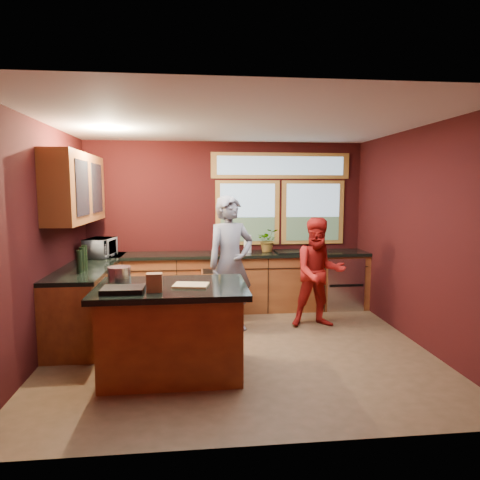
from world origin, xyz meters
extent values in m
plane|color=brown|center=(0.00, 0.00, 0.00)|extent=(4.50, 4.50, 0.00)
cube|color=black|center=(0.00, 2.00, 1.35)|extent=(4.50, 0.02, 2.70)
cube|color=black|center=(0.00, -2.00, 1.35)|extent=(4.50, 0.02, 2.70)
cube|color=black|center=(-2.25, 0.00, 1.35)|extent=(0.02, 4.00, 2.70)
cube|color=black|center=(2.25, 0.00, 1.35)|extent=(0.02, 4.00, 2.70)
cube|color=silver|center=(0.00, 0.00, 2.70)|extent=(4.50, 4.00, 0.02)
cube|color=#809DB2|center=(0.35, 1.99, 1.55)|extent=(1.06, 0.02, 1.06)
cube|color=#809DB2|center=(1.45, 1.99, 1.55)|extent=(1.06, 0.02, 1.06)
cube|color=#AA7631|center=(0.90, 1.99, 2.32)|extent=(2.30, 0.02, 0.42)
cube|color=#5C2B16|center=(-2.07, 0.85, 1.95)|extent=(0.36, 1.80, 0.90)
cube|color=#5C2B16|center=(0.00, 1.70, 0.44)|extent=(4.50, 0.60, 0.88)
cube|color=black|center=(0.00, 1.69, 0.91)|extent=(4.50, 0.64, 0.05)
cube|color=#B7B7BC|center=(1.85, 1.68, 0.42)|extent=(0.60, 0.58, 0.85)
cube|color=black|center=(1.10, 1.66, 0.91)|extent=(0.66, 0.46, 0.05)
cube|color=#5C2B16|center=(-1.95, 0.85, 0.44)|extent=(0.60, 2.30, 0.88)
cube|color=black|center=(-1.94, 0.85, 0.91)|extent=(0.64, 2.30, 0.05)
cube|color=#5C2B16|center=(-0.77, -0.62, 0.44)|extent=(1.40, 0.90, 0.88)
cube|color=black|center=(-0.77, -0.62, 0.92)|extent=(1.55, 1.05, 0.06)
imported|color=slate|center=(-0.04, 0.70, 0.93)|extent=(0.79, 0.66, 1.85)
imported|color=#A71713|center=(1.21, 0.75, 0.77)|extent=(0.76, 0.60, 1.55)
imported|color=#999999|center=(-1.92, 1.46, 1.07)|extent=(0.43, 0.56, 0.28)
imported|color=#999999|center=(0.65, 1.75, 1.12)|extent=(0.34, 0.29, 0.38)
cylinder|color=silver|center=(0.32, 1.70, 1.07)|extent=(0.12, 0.12, 0.28)
cube|color=tan|center=(-0.57, -0.67, 0.95)|extent=(0.39, 0.31, 0.02)
cylinder|color=#B3B3B8|center=(-1.32, -0.47, 1.03)|extent=(0.24, 0.24, 0.18)
cube|color=brown|center=(-0.92, -0.87, 1.03)|extent=(0.15, 0.12, 0.18)
cube|color=black|center=(-1.22, -0.87, 0.97)|extent=(0.40, 0.29, 0.05)
camera|label=1|loc=(-0.52, -5.00, 1.93)|focal=32.00mm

